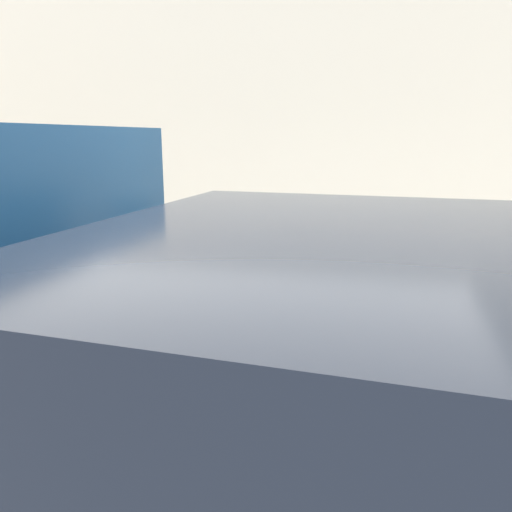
# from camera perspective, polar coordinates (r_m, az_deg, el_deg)

# --- Properties ---
(sidewalk) EXTENTS (24.00, 2.80, 0.15)m
(sidewalk) POSITION_cam_1_polar(r_m,az_deg,el_deg) (4.62, 3.85, -12.67)
(sidewalk) COLOR #BCB7AD
(sidewalk) RESTS_ON ground_plane
(building_facade) EXTENTS (24.00, 0.30, 5.47)m
(building_facade) POSITION_cam_1_polar(r_m,az_deg,el_deg) (6.66, 8.28, 18.71)
(building_facade) COLOR beige
(building_facade) RESTS_ON ground_plane
(parking_meter) EXTENTS (0.21, 0.14, 1.59)m
(parking_meter) POSITION_cam_1_polar(r_m,az_deg,el_deg) (3.14, -0.00, -3.03)
(parking_meter) COLOR #2D2D30
(parking_meter) RESTS_ON sidewalk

